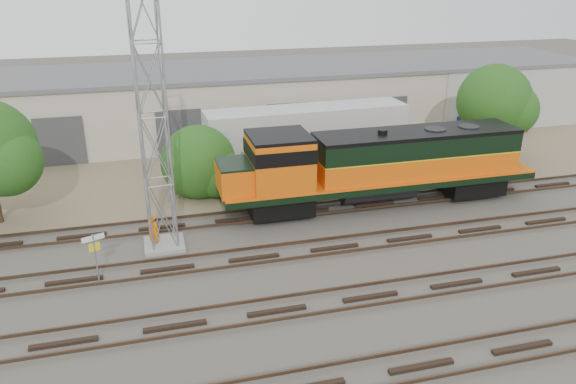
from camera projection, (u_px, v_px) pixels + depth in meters
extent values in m
plane|color=#47423A|center=(345.00, 264.00, 25.99)|extent=(140.00, 140.00, 0.00)
cube|color=#726047|center=(271.00, 162.00, 39.42)|extent=(80.00, 16.00, 0.02)
cube|color=black|center=(421.00, 366.00, 19.25)|extent=(80.00, 2.40, 0.14)
cube|color=#4C3828|center=(432.00, 378.00, 18.52)|extent=(80.00, 0.08, 0.14)
cube|color=#4C3828|center=(412.00, 350.00, 19.86)|extent=(80.00, 0.08, 0.14)
cube|color=black|center=(370.00, 297.00, 23.28)|extent=(80.00, 2.40, 0.14)
cube|color=#4C3828|center=(378.00, 304.00, 22.55)|extent=(80.00, 0.08, 0.14)
cube|color=#4C3828|center=(364.00, 285.00, 23.89)|extent=(80.00, 0.08, 0.14)
cube|color=black|center=(335.00, 248.00, 27.31)|extent=(80.00, 2.40, 0.14)
cube|color=#4C3828|center=(340.00, 252.00, 26.58)|extent=(80.00, 0.08, 0.14)
cube|color=#4C3828|center=(330.00, 238.00, 27.92)|extent=(80.00, 0.08, 0.14)
cube|color=black|center=(308.00, 211.00, 31.34)|extent=(80.00, 2.40, 0.14)
cube|color=#4C3828|center=(312.00, 214.00, 30.61)|extent=(80.00, 0.08, 0.14)
cube|color=#4C3828|center=(304.00, 204.00, 31.95)|extent=(80.00, 0.08, 0.14)
cube|color=#C1B3A0|center=(248.00, 102.00, 45.64)|extent=(58.00, 10.00, 5.00)
cube|color=#59595B|center=(247.00, 69.00, 44.65)|extent=(58.40, 10.40, 0.30)
cube|color=#999993|center=(521.00, 100.00, 46.35)|extent=(14.00, 0.10, 5.00)
cube|color=#333335|center=(60.00, 142.00, 38.09)|extent=(3.20, 0.12, 3.40)
cube|color=#333335|center=(180.00, 133.00, 39.99)|extent=(3.20, 0.12, 3.40)
cube|color=#333335|center=(288.00, 126.00, 41.89)|extent=(3.20, 0.12, 3.40)
cube|color=#333335|center=(387.00, 119.00, 43.79)|extent=(3.20, 0.12, 3.40)
cube|color=#333335|center=(477.00, 112.00, 45.69)|extent=(3.20, 0.12, 3.40)
cube|color=black|center=(280.00, 202.00, 30.67)|extent=(3.40, 2.55, 1.06)
cube|color=black|center=(470.00, 182.00, 33.45)|extent=(3.40, 2.55, 1.06)
cube|color=black|center=(379.00, 180.00, 31.79)|extent=(18.08, 3.19, 0.37)
cylinder|color=black|center=(379.00, 191.00, 32.04)|extent=(4.47, 1.17, 1.17)
cube|color=#D8560A|center=(415.00, 163.00, 31.98)|extent=(11.70, 2.77, 1.28)
cube|color=black|center=(417.00, 144.00, 31.54)|extent=(11.70, 2.77, 1.06)
cube|color=black|center=(418.00, 133.00, 31.30)|extent=(11.70, 2.77, 0.21)
cube|color=#D8560A|center=(279.00, 163.00, 29.81)|extent=(3.19, 3.19, 2.77)
cube|color=black|center=(279.00, 136.00, 29.26)|extent=(3.19, 3.19, 0.17)
cube|color=#D8560A|center=(234.00, 178.00, 29.47)|extent=(1.70, 2.55, 1.49)
cube|color=gray|center=(164.00, 244.00, 27.58)|extent=(1.92, 1.92, 0.20)
cylinder|color=gray|center=(139.00, 113.00, 25.52)|extent=(0.10, 0.10, 12.82)
cylinder|color=gray|center=(165.00, 111.00, 25.80)|extent=(0.10, 0.10, 12.82)
cylinder|color=gray|center=(139.00, 119.00, 24.46)|extent=(0.10, 0.10, 12.82)
cylinder|color=gray|center=(167.00, 117.00, 24.74)|extent=(0.10, 0.10, 12.82)
cylinder|color=gray|center=(96.00, 259.00, 23.98)|extent=(0.07, 0.07, 2.34)
cube|color=white|center=(93.00, 238.00, 23.60)|extent=(0.91, 0.39, 0.23)
cube|color=yellow|center=(94.00, 247.00, 23.76)|extent=(0.46, 0.21, 0.37)
imported|color=orange|center=(154.00, 231.00, 27.34)|extent=(0.72, 0.64, 1.64)
cube|color=#BCBCBC|center=(307.00, 128.00, 37.36)|extent=(13.61, 3.20, 2.81)
cube|color=black|center=(377.00, 153.00, 39.64)|extent=(2.59, 2.69, 1.04)
cube|color=black|center=(234.00, 170.00, 35.82)|extent=(0.16, 0.16, 1.35)
cube|color=black|center=(228.00, 160.00, 37.66)|extent=(0.16, 0.16, 1.35)
cube|color=navy|center=(465.00, 124.00, 45.85)|extent=(2.06, 2.01, 1.50)
cube|color=maroon|center=(516.00, 123.00, 46.38)|extent=(1.67, 1.58, 1.40)
sphere|color=#144714|center=(6.00, 161.00, 28.36)|extent=(3.59, 3.59, 3.59)
cylinder|color=#382619|center=(200.00, 190.00, 33.98)|extent=(0.30, 0.30, 0.40)
sphere|color=#144714|center=(198.00, 162.00, 33.32)|extent=(4.45, 4.45, 4.45)
sphere|color=#144714|center=(215.00, 172.00, 33.10)|extent=(3.12, 3.12, 3.12)
cylinder|color=#382619|center=(488.00, 143.00, 39.35)|extent=(0.29, 0.29, 2.49)
sphere|color=#144714|center=(494.00, 101.00, 38.22)|extent=(4.99, 4.99, 4.99)
sphere|color=#144714|center=(512.00, 110.00, 37.98)|extent=(3.49, 3.49, 3.49)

